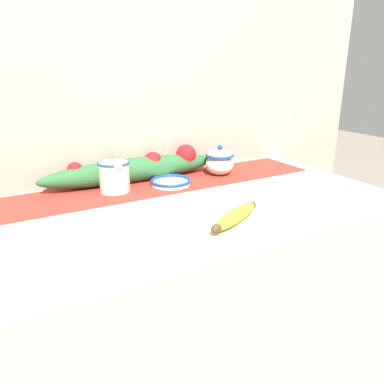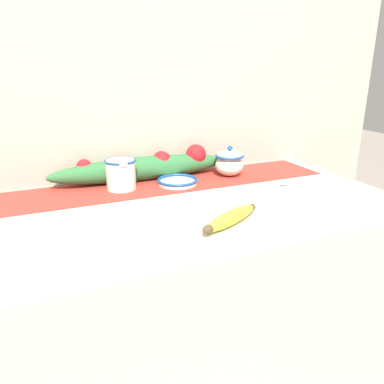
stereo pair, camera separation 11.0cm
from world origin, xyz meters
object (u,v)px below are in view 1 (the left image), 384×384
Objects in this scene: cream_pitcher at (114,175)px; banana at (235,216)px; sugar_bowl at (220,161)px; spoon at (272,182)px; small_dish at (171,182)px.

cream_pitcher is 0.57× the size of banana.
sugar_bowl reaches higher than banana.
cream_pitcher is at bearing 156.04° from spoon.
sugar_bowl is at bearing -0.17° from cream_pitcher.
cream_pitcher is 0.56m from spoon.
cream_pitcher reaches higher than banana.
spoon is at bearing -24.50° from small_dish.
banana is (-0.22, -0.41, -0.03)m from sugar_bowl.
sugar_bowl is at bearing 61.84° from banana.
cream_pitcher is 0.65× the size of spoon.
sugar_bowl is 0.23m from small_dish.
cream_pitcher is at bearing 172.19° from small_dish.
sugar_bowl is at bearing 6.53° from small_dish.
small_dish is at bearing -173.47° from sugar_bowl.
sugar_bowl reaches higher than small_dish.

